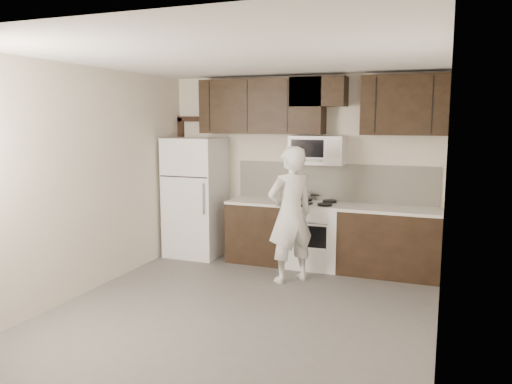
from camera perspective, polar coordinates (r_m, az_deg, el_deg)
The scene contains 14 objects.
floor at distance 5.59m, azimuth -1.61°, elevation -13.49°, with size 4.50×4.50×0.00m, color #595653.
back_wall at distance 7.36m, azimuth 5.10°, elevation 2.61°, with size 4.00×4.00×0.00m, color beige.
ceiling at distance 5.23m, azimuth -1.73°, elevation 15.14°, with size 4.50×4.50×0.00m, color white.
counter_run at distance 7.06m, azimuth 9.04°, elevation -5.06°, with size 2.95×0.64×0.91m.
stove at distance 7.13m, azimuth 6.65°, elevation -4.85°, with size 0.76×0.66×0.94m.
backsplash at distance 7.24m, azimuth 8.86°, elevation 1.10°, with size 2.90×0.02×0.54m, color silver.
upper_cabinets at distance 7.10m, azimuth 6.45°, elevation 9.92°, with size 3.48×0.35×0.78m.
microwave at distance 7.07m, azimuth 7.05°, elevation 4.79°, with size 0.76×0.42×0.40m.
refrigerator at distance 7.66m, azimuth -6.92°, elevation -0.58°, with size 0.80×0.76×1.80m.
door_trim at distance 8.07m, azimuth -8.22°, elevation 2.34°, with size 0.50×0.08×2.12m.
saucepan at distance 7.22m, azimuth 5.65°, elevation -0.51°, with size 0.28×0.17×0.16m.
baking_tray at distance 6.93m, azimuth 4.51°, elevation -1.32°, with size 0.39×0.29×0.02m, color black.
pizza at distance 6.92m, azimuth 4.52°, elevation -1.16°, with size 0.26×0.26×0.02m, color beige.
person at distance 6.36m, azimuth 3.96°, elevation -2.62°, with size 0.64×0.42×1.75m, color white.
Camera 1 is at (2.00, -4.79, 2.08)m, focal length 35.00 mm.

